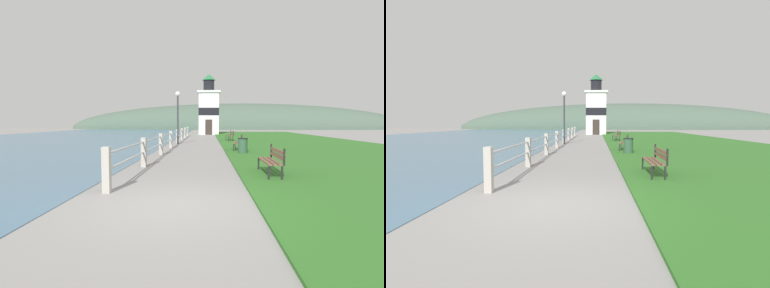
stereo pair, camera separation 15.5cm
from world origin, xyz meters
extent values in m
plane|color=gray|center=(0.00, 0.00, 0.00)|extent=(160.00, 160.00, 0.00)
cube|color=#2D6623|center=(7.73, 17.67, 0.03)|extent=(12.00, 53.01, 0.06)
cube|color=#476B84|center=(-14.23, 17.67, 0.01)|extent=(24.00, 84.81, 0.01)
cube|color=#A8A399|center=(-1.63, 1.00, 0.55)|extent=(0.18, 0.18, 1.10)
cube|color=#A8A399|center=(-1.63, 5.15, 0.55)|extent=(0.18, 0.18, 1.10)
cube|color=#A8A399|center=(-1.63, 9.30, 0.55)|extent=(0.18, 0.18, 1.10)
cube|color=#A8A399|center=(-1.63, 13.44, 0.55)|extent=(0.18, 0.18, 1.10)
cube|color=#A8A399|center=(-1.63, 17.59, 0.55)|extent=(0.18, 0.18, 1.10)
cube|color=#A8A399|center=(-1.63, 21.74, 0.55)|extent=(0.18, 0.18, 1.10)
cube|color=#A8A399|center=(-1.63, 25.89, 0.55)|extent=(0.18, 0.18, 1.10)
cube|color=#A8A399|center=(-1.63, 30.04, 0.55)|extent=(0.18, 0.18, 1.10)
cylinder|color=#B2B2B7|center=(-1.63, 15.52, 0.93)|extent=(0.06, 29.04, 0.06)
cylinder|color=#B2B2B7|center=(-1.63, 15.52, 0.55)|extent=(0.06, 29.04, 0.06)
cube|color=brown|center=(2.53, 3.47, 0.47)|extent=(0.14, 1.89, 0.04)
cube|color=brown|center=(2.68, 3.47, 0.47)|extent=(0.14, 1.89, 0.04)
cube|color=brown|center=(2.82, 3.47, 0.47)|extent=(0.14, 1.89, 0.04)
cube|color=brown|center=(2.91, 3.47, 0.79)|extent=(0.08, 1.89, 0.11)
cube|color=brown|center=(2.91, 3.47, 0.63)|extent=(0.08, 1.89, 0.11)
cube|color=black|center=(2.48, 2.55, 0.23)|extent=(0.05, 0.05, 0.45)
cube|color=black|center=(2.51, 4.39, 0.23)|extent=(0.05, 0.05, 0.45)
cube|color=black|center=(2.85, 2.55, 0.23)|extent=(0.05, 0.05, 0.45)
cube|color=black|center=(2.88, 4.39, 0.23)|extent=(0.05, 0.05, 0.45)
cube|color=black|center=(2.90, 2.55, 0.70)|extent=(0.05, 0.05, 0.49)
cube|color=black|center=(2.92, 4.39, 0.70)|extent=(0.05, 0.05, 0.49)
cube|color=brown|center=(2.37, 11.71, 0.47)|extent=(0.36, 1.77, 0.04)
cube|color=brown|center=(2.51, 11.69, 0.47)|extent=(0.36, 1.77, 0.04)
cube|color=brown|center=(2.66, 11.67, 0.47)|extent=(0.36, 1.77, 0.04)
cube|color=brown|center=(2.74, 11.66, 0.79)|extent=(0.30, 1.76, 0.11)
cube|color=brown|center=(2.74, 11.66, 0.63)|extent=(0.30, 1.76, 0.11)
cube|color=black|center=(2.21, 10.87, 0.23)|extent=(0.06, 0.06, 0.45)
cube|color=black|center=(2.45, 12.57, 0.23)|extent=(0.06, 0.06, 0.45)
cube|color=black|center=(2.58, 10.82, 0.23)|extent=(0.06, 0.06, 0.45)
cube|color=black|center=(2.81, 12.52, 0.23)|extent=(0.06, 0.06, 0.45)
cube|color=black|center=(2.63, 10.81, 0.70)|extent=(0.06, 0.06, 0.49)
cube|color=black|center=(2.86, 12.51, 0.70)|extent=(0.06, 0.06, 0.49)
cube|color=brown|center=(2.53, 20.59, 0.47)|extent=(0.23, 1.64, 0.04)
cube|color=brown|center=(2.67, 20.60, 0.47)|extent=(0.23, 1.64, 0.04)
cube|color=brown|center=(2.82, 20.62, 0.47)|extent=(0.23, 1.64, 0.04)
cube|color=brown|center=(2.91, 20.62, 0.79)|extent=(0.17, 1.63, 0.11)
cube|color=brown|center=(2.91, 20.62, 0.63)|extent=(0.17, 1.63, 0.11)
cube|color=black|center=(2.55, 19.80, 0.23)|extent=(0.05, 0.05, 0.45)
cube|color=black|center=(2.43, 21.38, 0.23)|extent=(0.05, 0.05, 0.45)
cube|color=black|center=(2.91, 19.83, 0.23)|extent=(0.05, 0.05, 0.45)
cube|color=black|center=(2.80, 21.41, 0.23)|extent=(0.05, 0.05, 0.45)
cube|color=black|center=(2.96, 19.83, 0.70)|extent=(0.05, 0.05, 0.49)
cube|color=black|center=(2.85, 21.41, 0.70)|extent=(0.05, 0.05, 0.49)
cube|color=white|center=(0.91, 34.70, 2.76)|extent=(2.64, 2.64, 5.53)
cube|color=black|center=(0.91, 34.70, 3.04)|extent=(2.68, 2.68, 1.00)
cube|color=white|center=(0.91, 34.70, 5.65)|extent=(3.04, 3.04, 0.25)
cylinder|color=black|center=(0.91, 34.70, 6.51)|extent=(1.45, 1.45, 1.46)
cone|color=#23703D|center=(0.91, 34.70, 7.64)|extent=(1.82, 1.82, 0.80)
cube|color=#332823|center=(0.91, 33.36, 1.00)|extent=(0.90, 0.06, 2.00)
cylinder|color=#2D5138|center=(2.60, 9.91, 0.40)|extent=(0.50, 0.50, 0.80)
cylinder|color=black|center=(2.60, 9.91, 0.82)|extent=(0.54, 0.54, 0.04)
cylinder|color=#333338|center=(-1.48, 16.60, 1.80)|extent=(0.12, 0.12, 3.60)
sphere|color=white|center=(-1.48, 16.60, 3.78)|extent=(0.36, 0.36, 0.36)
ellipsoid|color=#475B4C|center=(8.00, 65.34, 0.00)|extent=(80.00, 16.00, 12.00)
camera|label=1|loc=(0.75, -5.89, 1.68)|focal=28.00mm
camera|label=2|loc=(0.90, -5.88, 1.68)|focal=28.00mm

